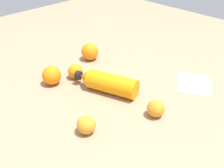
% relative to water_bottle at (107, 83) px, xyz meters
% --- Properties ---
extents(ground_plane, '(2.40, 2.40, 0.00)m').
position_rel_water_bottle_xyz_m(ground_plane, '(-0.01, -0.02, -0.04)').
color(ground_plane, '#9E7F60').
extents(water_bottle, '(0.27, 0.15, 0.08)m').
position_rel_water_bottle_xyz_m(water_bottle, '(0.00, 0.00, 0.00)').
color(water_bottle, orange).
rests_on(water_bottle, ground_plane).
extents(orange_0, '(0.08, 0.08, 0.08)m').
position_rel_water_bottle_xyz_m(orange_0, '(-0.26, 0.14, 0.00)').
color(orange_0, orange).
rests_on(orange_0, ground_plane).
extents(orange_1, '(0.06, 0.06, 0.06)m').
position_rel_water_bottle_xyz_m(orange_1, '(0.24, 0.01, -0.01)').
color(orange_1, orange).
rests_on(orange_1, ground_plane).
extents(orange_2, '(0.08, 0.08, 0.08)m').
position_rel_water_bottle_xyz_m(orange_2, '(-0.20, -0.12, 0.00)').
color(orange_2, orange).
rests_on(orange_2, ground_plane).
extents(orange_3, '(0.06, 0.06, 0.06)m').
position_rel_water_bottle_xyz_m(orange_3, '(-0.17, -0.02, -0.01)').
color(orange_3, orange).
rests_on(orange_3, ground_plane).
extents(orange_4, '(0.06, 0.06, 0.06)m').
position_rel_water_bottle_xyz_m(orange_4, '(0.13, -0.22, -0.01)').
color(orange_4, orange).
rests_on(orange_4, ground_plane).
extents(folded_napkin, '(0.20, 0.21, 0.01)m').
position_rel_water_bottle_xyz_m(folded_napkin, '(0.23, 0.30, -0.04)').
color(folded_napkin, white).
rests_on(folded_napkin, ground_plane).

